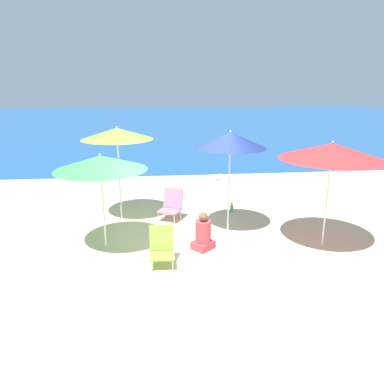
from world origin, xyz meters
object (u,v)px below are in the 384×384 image
beach_chair_lime (162,246)px  seagull (218,176)px  beach_umbrella_lime (117,134)px  beach_umbrella_navy (230,140)px  beach_umbrella_green (100,163)px  water_bottle (232,209)px  beach_umbrella_red (332,151)px  person_seated_near (203,234)px  beach_chair_pink (172,204)px

beach_chair_lime → seagull: 6.47m
beach_umbrella_lime → beach_chair_lime: beach_umbrella_lime is taller
beach_umbrella_navy → beach_chair_lime: beach_umbrella_navy is taller
beach_umbrella_navy → beach_chair_lime: bearing=-135.9°
beach_umbrella_green → seagull: size_ratio=7.34×
beach_umbrella_lime → seagull: bearing=49.0°
beach_umbrella_navy → water_bottle: 2.36m
beach_umbrella_red → beach_umbrella_lime: bearing=153.5°
beach_umbrella_navy → beach_umbrella_lime: size_ratio=1.00×
beach_umbrella_navy → beach_umbrella_red: (1.79, -1.06, -0.09)m
beach_umbrella_lime → seagull: size_ratio=8.55×
beach_umbrella_navy → beach_umbrella_green: size_ratio=1.17×
beach_umbrella_red → person_seated_near: bearing=176.8°
beach_umbrella_red → beach_chair_lime: bearing=-172.3°
beach_umbrella_navy → seagull: bearing=82.9°
beach_umbrella_lime → beach_chair_lime: (0.94, -2.58, -1.76)m
beach_umbrella_navy → beach_umbrella_red: bearing=-30.5°
beach_chair_pink → water_bottle: bearing=40.9°
beach_umbrella_navy → beach_umbrella_green: bearing=-165.9°
beach_umbrella_red → water_bottle: beach_umbrella_red is taller
beach_umbrella_red → beach_chair_lime: beach_umbrella_red is taller
beach_chair_pink → beach_umbrella_red: bearing=-3.7°
person_seated_near → water_bottle: bearing=112.2°
beach_umbrella_green → beach_umbrella_red: bearing=-4.9°
water_bottle → beach_umbrella_lime: bearing=-177.1°
beach_umbrella_red → beach_chair_lime: size_ratio=3.02×
water_bottle → seagull: bearing=86.3°
beach_chair_pink → person_seated_near: (0.55, -1.80, -0.07)m
beach_umbrella_green → seagull: (3.25, 5.27, -1.65)m
beach_chair_lime → beach_chair_pink: (0.31, 2.39, 0.03)m
water_bottle → beach_chair_pink: bearing=-168.0°
beach_umbrella_navy → beach_umbrella_red: 2.08m
beach_umbrella_lime → person_seated_near: (1.79, -1.99, -1.81)m
beach_umbrella_red → seagull: 6.08m
beach_umbrella_lime → beach_chair_pink: bearing=-8.8°
seagull → water_bottle: bearing=-93.7°
beach_umbrella_red → person_seated_near: 3.01m
beach_umbrella_green → seagull: 6.41m
beach_umbrella_red → person_seated_near: beach_umbrella_red is taller
beach_umbrella_red → beach_chair_lime: (-3.35, -0.45, -1.64)m
water_bottle → beach_umbrella_navy: bearing=-106.1°
beach_umbrella_lime → beach_umbrella_green: 1.79m
beach_umbrella_lime → person_seated_near: size_ratio=2.91×
beach_chair_pink → seagull: bearing=92.8°
beach_chair_lime → person_seated_near: size_ratio=0.92×
water_bottle → seagull: (0.22, 3.38, 0.03)m
beach_umbrella_lime → seagull: (3.07, 3.52, -1.98)m
beach_umbrella_lime → beach_umbrella_green: beach_umbrella_lime is taller
beach_umbrella_red → beach_chair_pink: bearing=147.4°
beach_umbrella_green → person_seated_near: beach_umbrella_green is taller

